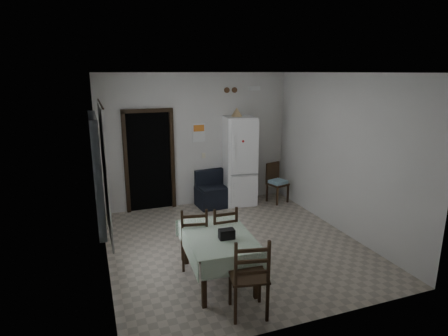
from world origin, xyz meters
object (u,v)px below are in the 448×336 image
fridge (239,161)px  navy_seat (212,189)px  dining_chair_far_right (222,233)px  corner_chair (278,183)px  dining_table (218,257)px  dining_chair_near_head (248,275)px  dining_chair_far_left (194,236)px

fridge → navy_seat: size_ratio=2.50×
navy_seat → dining_chair_far_right: bearing=-109.4°
corner_chair → dining_table: bearing=-148.4°
corner_chair → dining_chair_near_head: (-2.27, -3.52, 0.07)m
corner_chair → dining_chair_far_right: 3.03m
dining_chair_far_left → corner_chair: bearing=-128.8°
dining_table → corner_chair: bearing=51.8°
dining_table → dining_chair_far_right: 0.57m
fridge → dining_chair_near_head: size_ratio=1.87×
dining_chair_near_head → dining_table: bearing=-72.1°
corner_chair → fridge: bearing=147.7°
navy_seat → corner_chair: (1.49, -0.24, 0.06)m
fridge → corner_chair: 1.04m
navy_seat → dining_chair_near_head: (-0.78, -3.76, 0.13)m
navy_seat → dining_chair_far_right: dining_chair_far_right is taller
fridge → dining_chair_far_left: 2.98m
dining_chair_far_right → fridge: bearing=-116.2°
dining_chair_far_left → dining_chair_near_head: dining_chair_near_head is taller
dining_chair_far_right → dining_table: bearing=66.1°
corner_chair → dining_chair_far_left: (-2.58, -2.14, 0.03)m
fridge → dining_chair_near_head: 4.04m
fridge → dining_chair_far_left: size_ratio=2.03×
corner_chair → navy_seat: bearing=154.1°
navy_seat → dining_chair_far_left: 2.62m
dining_chair_far_right → dining_chair_near_head: 1.37m
dining_chair_near_head → navy_seat: bearing=-90.1°
dining_chair_near_head → dining_chair_far_right: bearing=-84.6°
dining_chair_far_left → dining_table: bearing=123.1°
dining_table → dining_chair_near_head: 0.87m
dining_table → dining_chair_far_left: size_ratio=1.40×
dining_chair_far_left → navy_seat: bearing=-103.0°
dining_chair_near_head → fridge: bearing=-98.9°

